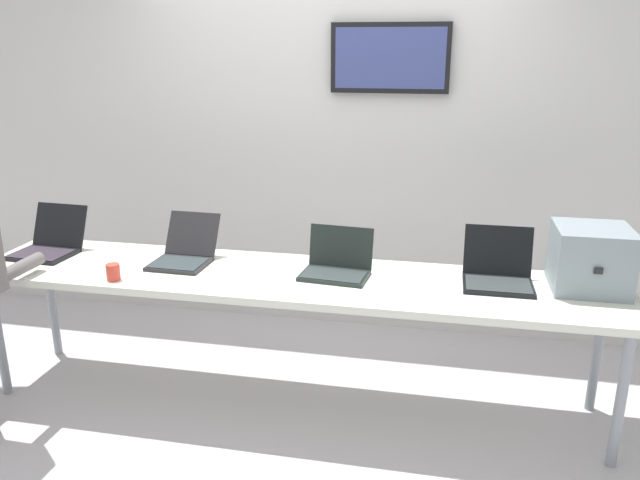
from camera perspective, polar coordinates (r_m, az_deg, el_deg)
The scene contains 9 objects.
ground at distance 3.68m, azimuth -2.59°, elevation -14.75°, with size 8.00×8.00×0.04m, color #B3AFB1.
back_wall at distance 4.27m, azimuth 0.97°, elevation 9.04°, with size 8.00×0.11×2.62m.
workbench at distance 3.35m, azimuth -2.76°, elevation -4.00°, with size 3.50×0.70×0.76m.
equipment_box at distance 3.38m, azimuth 23.57°, elevation -1.56°, with size 0.36×0.37×0.32m.
laptop_station_0 at distance 4.01m, azimuth -23.60°, elevation -0.25°, with size 0.36×0.39×0.26m.
laptop_station_1 at distance 3.60m, azimuth -12.35°, elevation -1.10°, with size 0.32×0.40×0.25m.
laptop_station_2 at distance 3.33m, azimuth 1.55°, elevation -2.25°, with size 0.38×0.31×0.24m.
laptop_station_3 at distance 3.33m, azimuth 16.02°, elevation -2.81°, with size 0.35×0.33×0.27m.
coffee_mug at distance 3.43m, azimuth -18.46°, elevation -2.81°, with size 0.07×0.07×0.09m.
Camera 1 is at (0.78, -3.02, 1.94)m, focal length 34.86 mm.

